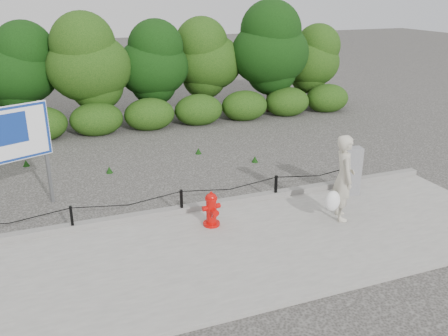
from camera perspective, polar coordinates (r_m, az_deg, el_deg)
name	(u,v)px	position (r m, az deg, el deg)	size (l,w,h in m)	color
ground	(182,216)	(11.46, -5.08, -5.75)	(90.00, 90.00, 0.00)	#2D2B28
sidewalk	(210,255)	(9.77, -1.73, -10.46)	(14.00, 4.00, 0.08)	gray
curb	(181,209)	(11.44, -5.17, -4.98)	(14.00, 0.22, 0.14)	slate
chain_barrier	(181,198)	(11.27, -5.15, -3.68)	(10.06, 0.06, 0.60)	black
treeline	(121,62)	(19.21, -12.34, 12.39)	(20.19, 3.54, 4.61)	black
fire_hydrant	(211,210)	(10.66, -1.52, -5.01)	(0.44, 0.45, 0.82)	#C50A07
pedestrian	(343,179)	(11.08, 14.12, -1.31)	(0.88, 0.85, 2.01)	#BAB39F
utility_cabinet	(351,171)	(12.58, 14.99, -0.38)	(0.52, 0.38, 1.40)	gray
advertising_sign	(15,138)	(12.02, -23.84, 3.29)	(1.53, 0.72, 2.63)	slate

